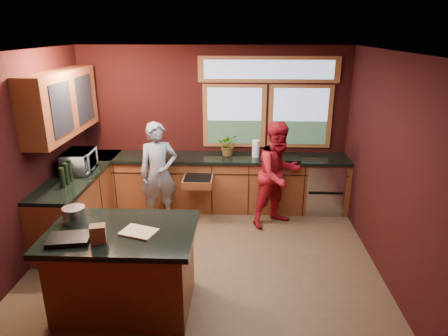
# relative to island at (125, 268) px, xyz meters

# --- Properties ---
(floor) EXTENTS (4.50, 4.50, 0.00)m
(floor) POSITION_rel_island_xyz_m (0.78, 0.95, -0.48)
(floor) COLOR brown
(floor) RESTS_ON ground
(room_shell) EXTENTS (4.52, 4.02, 2.71)m
(room_shell) POSITION_rel_island_xyz_m (0.18, 1.28, 1.32)
(room_shell) COLOR black
(room_shell) RESTS_ON ground
(back_counter) EXTENTS (4.50, 0.64, 0.93)m
(back_counter) POSITION_rel_island_xyz_m (0.98, 2.65, -0.01)
(back_counter) COLOR brown
(back_counter) RESTS_ON floor
(left_counter) EXTENTS (0.64, 2.30, 0.93)m
(left_counter) POSITION_rel_island_xyz_m (-1.17, 1.80, -0.01)
(left_counter) COLOR brown
(left_counter) RESTS_ON floor
(island) EXTENTS (1.55, 1.05, 0.95)m
(island) POSITION_rel_island_xyz_m (0.00, 0.00, 0.00)
(island) COLOR brown
(island) RESTS_ON floor
(person_grey) EXTENTS (0.69, 0.56, 1.62)m
(person_grey) POSITION_rel_island_xyz_m (-0.03, 2.11, 0.33)
(person_grey) COLOR slate
(person_grey) RESTS_ON floor
(person_red) EXTENTS (1.02, 0.97, 1.66)m
(person_red) POSITION_rel_island_xyz_m (1.83, 2.09, 0.35)
(person_red) COLOR maroon
(person_red) RESTS_ON floor
(microwave) EXTENTS (0.41, 0.59, 0.31)m
(microwave) POSITION_rel_island_xyz_m (-1.14, 1.81, 0.61)
(microwave) COLOR #999999
(microwave) RESTS_ON left_counter
(potted_plant) EXTENTS (0.33, 0.29, 0.37)m
(potted_plant) POSITION_rel_island_xyz_m (1.04, 2.70, 0.64)
(potted_plant) COLOR #999999
(potted_plant) RESTS_ON back_counter
(paper_towel) EXTENTS (0.12, 0.12, 0.28)m
(paper_towel) POSITION_rel_island_xyz_m (1.49, 2.65, 0.59)
(paper_towel) COLOR white
(paper_towel) RESTS_ON back_counter
(cutting_board) EXTENTS (0.41, 0.35, 0.02)m
(cutting_board) POSITION_rel_island_xyz_m (0.20, -0.05, 0.48)
(cutting_board) COLOR tan
(cutting_board) RESTS_ON island
(stock_pot) EXTENTS (0.24, 0.24, 0.18)m
(stock_pot) POSITION_rel_island_xyz_m (-0.55, 0.15, 0.56)
(stock_pot) COLOR #B5B5BA
(stock_pot) RESTS_ON island
(paper_bag) EXTENTS (0.18, 0.16, 0.18)m
(paper_bag) POSITION_rel_island_xyz_m (-0.15, -0.25, 0.56)
(paper_bag) COLOR brown
(paper_bag) RESTS_ON island
(black_tray) EXTENTS (0.44, 0.35, 0.05)m
(black_tray) POSITION_rel_island_xyz_m (-0.45, -0.25, 0.49)
(black_tray) COLOR black
(black_tray) RESTS_ON island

